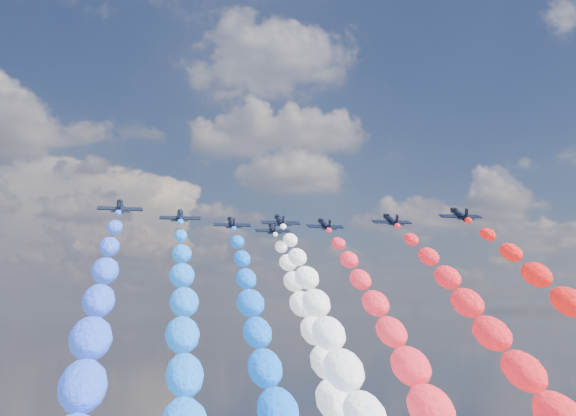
{
  "coord_description": "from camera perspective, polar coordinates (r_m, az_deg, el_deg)",
  "views": [
    {
      "loc": [
        -24.98,
        -147.74,
        86.52
      ],
      "look_at": [
        0.0,
        4.0,
        107.95
      ],
      "focal_mm": 46.61,
      "sensor_mm": 36.0,
      "label": 1
    }
  ],
  "objects": [
    {
      "name": "trail_3",
      "position": [
        99.98,
        4.95,
        -15.54
      ],
      "size": [
        7.35,
        121.98,
        69.41
      ],
      "primitive_type": null,
      "color": "white"
    },
    {
      "name": "jet_5",
      "position": [
        168.32,
        2.82,
        -1.29
      ],
      "size": [
        9.02,
        11.79,
        6.28
      ],
      "primitive_type": null,
      "rotation": [
        0.37,
        0.0,
        0.06
      ],
      "color": "black"
    },
    {
      "name": "trail_4",
      "position": [
        115.6,
        3.27,
        -14.52
      ],
      "size": [
        7.35,
        121.98,
        69.41
      ],
      "primitive_type": null,
      "color": "white"
    },
    {
      "name": "trail_5",
      "position": [
        108.48,
        10.05,
        -14.85
      ],
      "size": [
        7.35,
        121.98,
        69.41
      ],
      "primitive_type": null,
      "color": "red"
    },
    {
      "name": "jet_4",
      "position": [
        176.67,
        -1.18,
        -1.62
      ],
      "size": [
        8.48,
        11.4,
        6.28
      ],
      "primitive_type": null,
      "rotation": [
        0.37,
        0.0,
        -0.02
      ],
      "color": "black"
    },
    {
      "name": "jet_3",
      "position": [
        160.83,
        -0.61,
        -0.99
      ],
      "size": [
        8.57,
        11.47,
        6.28
      ],
      "primitive_type": null,
      "rotation": [
        0.37,
        0.0,
        0.02
      ],
      "color": "black"
    },
    {
      "name": "jet_1",
      "position": [
        154.32,
        -8.23,
        -0.62
      ],
      "size": [
        8.63,
        11.52,
        6.28
      ],
      "primitive_type": null,
      "rotation": [
        0.37,
        0.0,
        -0.03
      ],
      "color": "black"
    },
    {
      "name": "jet_6",
      "position": [
        161.09,
        7.86,
        -0.93
      ],
      "size": [
        8.49,
        11.41,
        6.28
      ],
      "primitive_type": null,
      "rotation": [
        0.37,
        0.0,
        0.02
      ],
      "color": "black"
    },
    {
      "name": "jet_2",
      "position": [
        165.39,
        -4.3,
        -1.16
      ],
      "size": [
        8.62,
        11.51,
        6.28
      ],
      "primitive_type": null,
      "rotation": [
        0.37,
        0.0,
        0.03
      ],
      "color": "black"
    },
    {
      "name": "jet_0",
      "position": [
        142.5,
        -12.69,
        0.1
      ],
      "size": [
        9.06,
        11.82,
        6.28
      ],
      "primitive_type": null,
      "rotation": [
        0.37,
        0.0,
        0.07
      ],
      "color": "black"
    },
    {
      "name": "trail_2",
      "position": [
        103.76,
        -1.37,
        -15.29
      ],
      "size": [
        7.35,
        121.98,
        69.41
      ],
      "primitive_type": null,
      "color": "blue"
    },
    {
      "name": "jet_7",
      "position": [
        154.04,
        12.94,
        -0.48
      ],
      "size": [
        8.77,
        11.61,
        6.28
      ],
      "primitive_type": null,
      "rotation": [
        0.37,
        0.0,
        -0.04
      ],
      "color": "black"
    }
  ]
}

